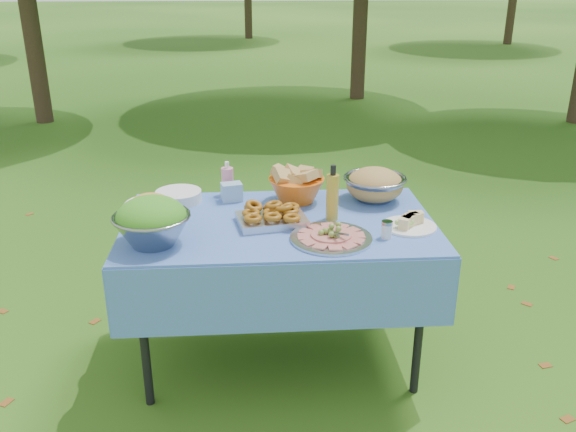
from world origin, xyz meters
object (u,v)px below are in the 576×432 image
Objects in this scene: salad_bowl at (152,221)px; plate_stack at (179,196)px; pasta_bowl_steel at (375,184)px; bread_bowl at (297,184)px; charcuterie_platter at (331,231)px; oil_bottle at (333,193)px; picnic_table at (280,292)px.

salad_bowl is 0.53m from plate_stack.
pasta_bowl_steel reaches higher than plate_stack.
bread_bowl is 0.50m from charcuterie_platter.
salad_bowl reaches higher than plate_stack.
charcuterie_platter is at bearing -98.54° from oil_bottle.
oil_bottle is at bearing 2.85° from picnic_table.
salad_bowl is at bearing -155.59° from pasta_bowl_steel.
plate_stack is (0.06, 0.52, -0.08)m from salad_bowl.
salad_bowl is 1.40× the size of plate_stack.
bread_bowl is at bearing 68.52° from picnic_table.
picnic_table is 0.71m from plate_stack.
charcuterie_platter is (0.72, -0.53, 0.01)m from plate_stack.
salad_bowl reaches higher than charcuterie_platter.
oil_bottle is at bearing 16.11° from salad_bowl.
oil_bottle is at bearing -135.57° from pasta_bowl_steel.
oil_bottle is (0.81, 0.23, 0.03)m from salad_bowl.
picnic_table is at bearing 21.67° from salad_bowl.
plate_stack is at bearing 158.86° from oil_bottle.
picnic_table is 5.47× the size of oil_bottle.
bread_bowl is at bearing 36.39° from salad_bowl.
pasta_bowl_steel is (0.51, 0.26, 0.47)m from picnic_table.
oil_bottle reaches higher than salad_bowl.
pasta_bowl_steel is at bearing 59.15° from charcuterie_platter.
charcuterie_platter is 0.25m from oil_bottle.
picnic_table is 0.56m from bread_bowl.
salad_bowl is at bearing -96.31° from plate_stack.
oil_bottle is (0.75, -0.29, 0.10)m from plate_stack.
plate_stack is 0.61m from bread_bowl.
bread_bowl is at bearing 102.97° from charcuterie_platter.
bread_bowl is 0.79× the size of charcuterie_platter.
pasta_bowl_steel is at bearing 24.41° from salad_bowl.
charcuterie_platter reaches higher than picnic_table.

